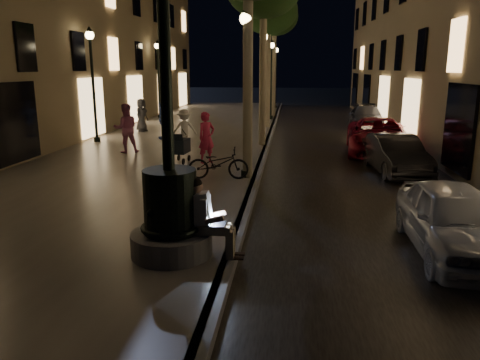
# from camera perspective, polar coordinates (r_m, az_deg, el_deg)

# --- Properties ---
(ground) EXTENTS (120.00, 120.00, 0.00)m
(ground) POSITION_cam_1_polar(r_m,az_deg,el_deg) (20.71, 3.42, 4.23)
(ground) COLOR black
(ground) RESTS_ON ground
(cobble_lane) EXTENTS (6.00, 45.00, 0.02)m
(cobble_lane) POSITION_cam_1_polar(r_m,az_deg,el_deg) (20.78, 11.73, 4.03)
(cobble_lane) COLOR black
(cobble_lane) RESTS_ON ground
(promenade) EXTENTS (8.00, 45.00, 0.20)m
(promenade) POSITION_cam_1_polar(r_m,az_deg,el_deg) (21.26, -7.44, 4.66)
(promenade) COLOR #615B56
(promenade) RESTS_ON ground
(curb_strip) EXTENTS (0.25, 45.00, 0.20)m
(curb_strip) POSITION_cam_1_polar(r_m,az_deg,el_deg) (20.69, 3.42, 4.51)
(curb_strip) COLOR #59595B
(curb_strip) RESTS_ON ground
(fountain_lamppost) EXTENTS (1.40, 1.40, 5.21)m
(fountain_lamppost) POSITION_cam_1_polar(r_m,az_deg,el_deg) (7.97, -8.52, -2.18)
(fountain_lamppost) COLOR #59595B
(fountain_lamppost) RESTS_ON promenade
(seated_man_laptop) EXTENTS (1.00, 0.34, 1.37)m
(seated_man_laptop) POSITION_cam_1_polar(r_m,az_deg,el_deg) (7.92, -4.14, -4.35)
(seated_man_laptop) COLOR tan
(seated_man_laptop) RESTS_ON promenade
(tree_third) EXTENTS (3.00, 3.00, 7.20)m
(tree_third) POSITION_cam_1_polar(r_m,az_deg,el_deg) (25.59, 3.52, 19.80)
(tree_third) COLOR #6B604C
(tree_third) RESTS_ON promenade
(tree_far) EXTENTS (3.00, 3.00, 7.50)m
(tree_far) POSITION_cam_1_polar(r_m,az_deg,el_deg) (31.58, 4.25, 19.14)
(tree_far) COLOR #6B604C
(tree_far) RESTS_ON promenade
(lamp_curb_a) EXTENTS (0.36, 0.36, 4.81)m
(lamp_curb_a) POSITION_cam_1_polar(r_m,az_deg,el_deg) (13.47, 0.74, 13.07)
(lamp_curb_a) COLOR black
(lamp_curb_a) RESTS_ON promenade
(lamp_curb_b) EXTENTS (0.36, 0.36, 4.81)m
(lamp_curb_b) POSITION_cam_1_polar(r_m,az_deg,el_deg) (21.45, 2.86, 13.25)
(lamp_curb_b) COLOR black
(lamp_curb_b) RESTS_ON promenade
(lamp_curb_c) EXTENTS (0.36, 0.36, 4.81)m
(lamp_curb_c) POSITION_cam_1_polar(r_m,az_deg,el_deg) (29.44, 3.83, 13.32)
(lamp_curb_c) COLOR black
(lamp_curb_c) RESTS_ON promenade
(lamp_curb_d) EXTENTS (0.36, 0.36, 4.81)m
(lamp_curb_d) POSITION_cam_1_polar(r_m,az_deg,el_deg) (37.43, 4.38, 13.36)
(lamp_curb_d) COLOR black
(lamp_curb_d) RESTS_ON promenade
(lamp_left_b) EXTENTS (0.36, 0.36, 4.81)m
(lamp_left_b) POSITION_cam_1_polar(r_m,az_deg,el_deg) (21.15, -17.58, 12.64)
(lamp_left_b) COLOR black
(lamp_left_b) RESTS_ON promenade
(lamp_left_c) EXTENTS (0.36, 0.36, 4.81)m
(lamp_left_c) POSITION_cam_1_polar(r_m,az_deg,el_deg) (30.59, -9.95, 13.16)
(lamp_left_c) COLOR black
(lamp_left_c) RESTS_ON promenade
(stroller) EXTENTS (0.54, 1.12, 1.13)m
(stroller) POSITION_cam_1_polar(r_m,az_deg,el_deg) (15.93, -7.27, 4.11)
(stroller) COLOR black
(stroller) RESTS_ON promenade
(car_front) EXTENTS (1.56, 3.81, 1.29)m
(car_front) POSITION_cam_1_polar(r_m,az_deg,el_deg) (9.41, 24.63, -4.43)
(car_front) COLOR #ACADB3
(car_front) RESTS_ON ground
(car_second) EXTENTS (1.69, 3.89, 1.24)m
(car_second) POSITION_cam_1_polar(r_m,az_deg,el_deg) (15.87, 18.42, 2.96)
(car_second) COLOR black
(car_second) RESTS_ON ground
(car_third) EXTENTS (2.79, 5.24, 1.40)m
(car_third) POSITION_cam_1_polar(r_m,az_deg,el_deg) (19.34, 16.49, 5.14)
(car_third) COLOR maroon
(car_third) RESTS_ON ground
(car_rear) EXTENTS (2.09, 4.52, 1.28)m
(car_rear) POSITION_cam_1_polar(r_m,az_deg,el_deg) (27.53, 15.13, 7.46)
(car_rear) COLOR #2E2E33
(car_rear) RESTS_ON ground
(pedestrian_red) EXTENTS (0.73, 0.73, 1.71)m
(pedestrian_red) POSITION_cam_1_polar(r_m,az_deg,el_deg) (15.78, -4.10, 5.17)
(pedestrian_red) COLOR #BE264C
(pedestrian_red) RESTS_ON promenade
(pedestrian_pink) EXTENTS (1.10, 1.01, 1.84)m
(pedestrian_pink) POSITION_cam_1_polar(r_m,az_deg,el_deg) (18.16, -13.73, 6.13)
(pedestrian_pink) COLOR #BF6594
(pedestrian_pink) RESTS_ON promenade
(pedestrian_white) EXTENTS (1.16, 0.91, 1.57)m
(pedestrian_white) POSITION_cam_1_polar(r_m,az_deg,el_deg) (18.65, -6.80, 6.18)
(pedestrian_white) COLOR silver
(pedestrian_white) RESTS_ON promenade
(pedestrian_blue) EXTENTS (0.82, 1.07, 1.69)m
(pedestrian_blue) POSITION_cam_1_polar(r_m,az_deg,el_deg) (21.40, -9.40, 7.20)
(pedestrian_blue) COLOR navy
(pedestrian_blue) RESTS_ON promenade
(pedestrian_dark) EXTENTS (0.73, 0.92, 1.63)m
(pedestrian_dark) POSITION_cam_1_polar(r_m,az_deg,el_deg) (24.23, -11.91, 7.75)
(pedestrian_dark) COLOR #313135
(pedestrian_dark) RESTS_ON promenade
(bicycle) EXTENTS (1.79, 0.75, 0.92)m
(bicycle) POSITION_cam_1_polar(r_m,az_deg,el_deg) (13.49, -2.65, 2.04)
(bicycle) COLOR black
(bicycle) RESTS_ON promenade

